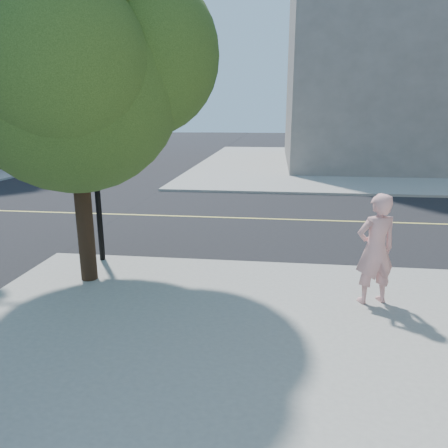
# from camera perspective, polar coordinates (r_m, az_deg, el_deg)

# --- Properties ---
(ground) EXTENTS (140.00, 140.00, 0.00)m
(ground) POSITION_cam_1_polar(r_m,az_deg,el_deg) (10.55, -17.11, -4.66)
(ground) COLOR black
(ground) RESTS_ON ground
(road_ew) EXTENTS (140.00, 9.00, 0.01)m
(road_ew) POSITION_cam_1_polar(r_m,az_deg,el_deg) (14.59, -10.01, 1.17)
(road_ew) COLOR black
(road_ew) RESTS_ON ground
(sidewalk_ne) EXTENTS (29.00, 25.00, 0.12)m
(sidewalk_ne) POSITION_cam_1_polar(r_m,az_deg,el_deg) (32.08, 24.07, 7.63)
(sidewalk_ne) COLOR gray
(sidewalk_ne) RESTS_ON ground
(filler_ne) EXTENTS (18.00, 16.00, 14.00)m
(filler_ne) POSITION_cam_1_polar(r_m,az_deg,el_deg) (32.74, 26.08, 19.99)
(filler_ne) COLOR slate
(filler_ne) RESTS_ON sidewalk_ne
(man_on_phone) EXTENTS (0.84, 0.69, 2.00)m
(man_on_phone) POSITION_cam_1_polar(r_m,az_deg,el_deg) (7.74, 20.09, -3.29)
(man_on_phone) COLOR #D69796
(man_on_phone) RESTS_ON sidewalk_se
(street_tree) EXTENTS (5.01, 4.56, 6.66)m
(street_tree) POSITION_cam_1_polar(r_m,az_deg,el_deg) (8.49, -19.64, 20.88)
(street_tree) COLOR black
(street_tree) RESTS_ON sidewalk_se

